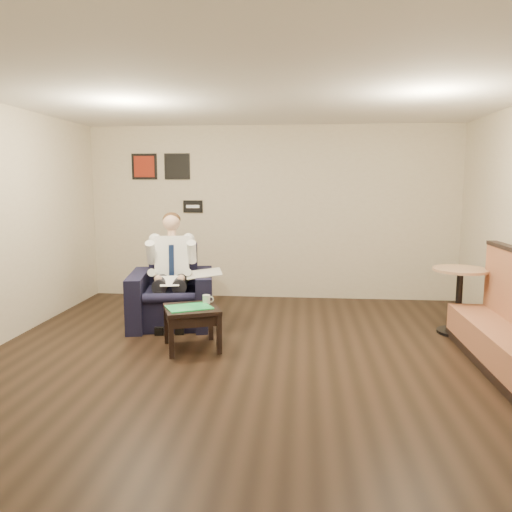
# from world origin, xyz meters

# --- Properties ---
(ground) EXTENTS (6.00, 6.00, 0.00)m
(ground) POSITION_xyz_m (0.00, 0.00, 0.00)
(ground) COLOR black
(ground) RESTS_ON ground
(wall_back) EXTENTS (6.00, 0.02, 2.80)m
(wall_back) POSITION_xyz_m (0.00, 3.00, 1.40)
(wall_back) COLOR beige
(wall_back) RESTS_ON ground
(wall_front) EXTENTS (6.00, 0.02, 2.80)m
(wall_front) POSITION_xyz_m (0.00, -3.00, 1.40)
(wall_front) COLOR beige
(wall_front) RESTS_ON ground
(ceiling) EXTENTS (6.00, 6.00, 0.02)m
(ceiling) POSITION_xyz_m (0.00, 0.00, 2.80)
(ceiling) COLOR white
(ceiling) RESTS_ON wall_back
(seating_sign) EXTENTS (0.32, 0.02, 0.20)m
(seating_sign) POSITION_xyz_m (-1.30, 2.98, 1.50)
(seating_sign) COLOR black
(seating_sign) RESTS_ON wall_back
(art_print_left) EXTENTS (0.42, 0.03, 0.42)m
(art_print_left) POSITION_xyz_m (-2.10, 2.98, 2.15)
(art_print_left) COLOR maroon
(art_print_left) RESTS_ON wall_back
(art_print_right) EXTENTS (0.42, 0.03, 0.42)m
(art_print_right) POSITION_xyz_m (-1.55, 2.98, 2.15)
(art_print_right) COLOR black
(art_print_right) RESTS_ON wall_back
(armchair) EXTENTS (1.25, 1.25, 1.04)m
(armchair) POSITION_xyz_m (-1.22, 1.26, 0.52)
(armchair) COLOR black
(armchair) RESTS_ON ground
(seated_man) EXTENTS (0.85, 1.12, 1.43)m
(seated_man) POSITION_xyz_m (-1.20, 1.12, 0.71)
(seated_man) COLOR white
(seated_man) RESTS_ON armchair
(lap_papers) EXTENTS (0.31, 0.39, 0.01)m
(lap_papers) POSITION_xyz_m (-1.18, 1.01, 0.64)
(lap_papers) COLOR white
(lap_papers) RESTS_ON seated_man
(newspaper) EXTENTS (0.57, 0.66, 0.01)m
(newspaper) POSITION_xyz_m (-0.77, 1.22, 0.71)
(newspaper) COLOR silver
(newspaper) RESTS_ON armchair
(side_table) EXTENTS (0.76, 0.76, 0.48)m
(side_table) POSITION_xyz_m (-0.74, 0.30, 0.24)
(side_table) COLOR black
(side_table) RESTS_ON ground
(green_folder) EXTENTS (0.59, 0.54, 0.01)m
(green_folder) POSITION_xyz_m (-0.76, 0.27, 0.49)
(green_folder) COLOR #2BD965
(green_folder) RESTS_ON side_table
(coffee_mug) EXTENTS (0.11, 0.11, 0.10)m
(coffee_mug) POSITION_xyz_m (-0.60, 0.49, 0.54)
(coffee_mug) COLOR white
(coffee_mug) RESTS_ON side_table
(smartphone) EXTENTS (0.16, 0.10, 0.01)m
(smartphone) POSITION_xyz_m (-0.75, 0.48, 0.49)
(smartphone) COLOR black
(smartphone) RESTS_ON side_table
(banquette) EXTENTS (0.54, 2.28, 1.17)m
(banquette) POSITION_xyz_m (2.59, 0.00, 0.58)
(banquette) COLOR #A2603E
(banquette) RESTS_ON ground
(cafe_table) EXTENTS (0.69, 0.69, 0.83)m
(cafe_table) POSITION_xyz_m (2.47, 1.19, 0.42)
(cafe_table) COLOR tan
(cafe_table) RESTS_ON ground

